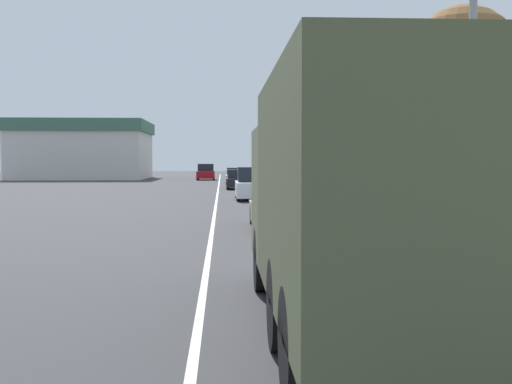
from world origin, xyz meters
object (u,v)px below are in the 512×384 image
at_px(military_truck, 362,196).
at_px(car_third_ahead, 239,180).
at_px(lamp_post, 463,9).
at_px(car_nearest_ahead, 283,208).
at_px(car_second_ahead, 253,185).
at_px(car_farthest_ahead, 206,173).
at_px(car_fourth_ahead, 237,176).

height_order(military_truck, car_third_ahead, military_truck).
bearing_deg(lamp_post, military_truck, -125.22).
distance_m(car_nearest_ahead, car_third_ahead, 27.62).
bearing_deg(car_second_ahead, car_farthest_ahead, 95.57).
bearing_deg(lamp_post, car_third_ahead, 94.81).
bearing_deg(car_fourth_ahead, car_farthest_ahead, 104.52).
bearing_deg(car_third_ahead, car_nearest_ahead, -88.64).
height_order(car_third_ahead, car_farthest_ahead, car_farthest_ahead).
bearing_deg(car_nearest_ahead, car_third_ahead, 91.36).
relative_size(military_truck, car_third_ahead, 1.81).
bearing_deg(car_second_ahead, car_fourth_ahead, 90.88).
height_order(car_nearest_ahead, car_third_ahead, car_third_ahead).
relative_size(military_truck, car_fourth_ahead, 1.55).
bearing_deg(car_second_ahead, car_nearest_ahead, -89.06).
distance_m(car_nearest_ahead, car_farthest_ahead, 49.98).
distance_m(military_truck, car_nearest_ahead, 12.07).
bearing_deg(car_farthest_ahead, car_third_ahead, -82.29).
height_order(military_truck, car_nearest_ahead, military_truck).
xyz_separation_m(military_truck, car_second_ahead, (-0.04, 26.76, -0.90)).
distance_m(car_third_ahead, car_farthest_ahead, 22.44).
xyz_separation_m(car_second_ahead, car_third_ahead, (-0.41, 12.88, -0.12)).
relative_size(car_nearest_ahead, car_farthest_ahead, 1.18).
relative_size(car_farthest_ahead, lamp_post, 0.50).
bearing_deg(car_nearest_ahead, car_farthest_ahead, 94.20).
xyz_separation_m(military_truck, lamp_post, (2.58, 3.65, 3.11)).
height_order(military_truck, car_fourth_ahead, military_truck).
height_order(car_nearest_ahead, lamp_post, lamp_post).
bearing_deg(car_fourth_ahead, car_second_ahead, -89.12).
bearing_deg(car_third_ahead, lamp_post, -85.19).
bearing_deg(military_truck, car_second_ahead, 90.09).
xyz_separation_m(car_farthest_ahead, lamp_post, (6.04, -58.22, 4.01)).
distance_m(military_truck, car_second_ahead, 26.77).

